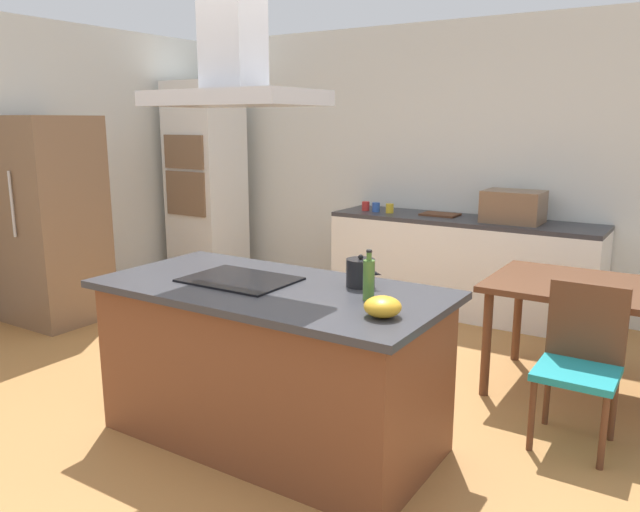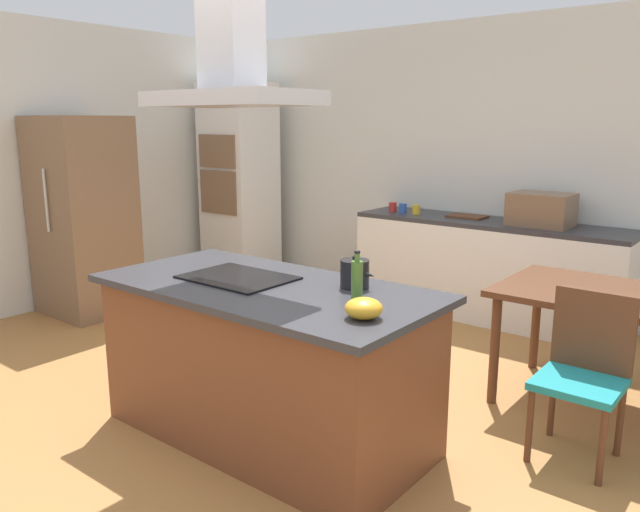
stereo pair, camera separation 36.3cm
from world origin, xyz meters
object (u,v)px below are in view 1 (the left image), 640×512
object	(u,v)px
mixing_bowl	(383,307)
olive_oil_bottle	(369,279)
refrigerator	(50,220)
coffee_mug_red	(366,206)
coffee_mug_blue	(376,207)
chair_facing_island	(581,354)
cutting_board	(440,214)
countertop_microwave	(513,207)
wall_oven_stack	(206,182)
dining_table	(603,299)
tea_kettle	(361,273)
range_hood	(233,56)
cooktop	(240,280)
coffee_mug_yellow	(390,208)

from	to	relation	value
mixing_bowl	olive_oil_bottle	bearing A→B (deg)	131.63
olive_oil_bottle	refrigerator	distance (m)	3.62
coffee_mug_red	coffee_mug_blue	size ratio (longest dim) A/B	1.00
chair_facing_island	coffee_mug_blue	bearing A→B (deg)	140.15
cutting_board	chair_facing_island	distance (m)	2.63
countertop_microwave	cutting_board	xyz separation A→B (m)	(-0.70, 0.05, -0.13)
olive_oil_bottle	chair_facing_island	xyz separation A→B (m)	(0.87, 0.87, -0.50)
coffee_mug_red	chair_facing_island	size ratio (longest dim) A/B	0.10
countertop_microwave	chair_facing_island	world-z (taller)	countertop_microwave
wall_oven_stack	mixing_bowl	bearing A→B (deg)	-37.46
chair_facing_island	countertop_microwave	bearing A→B (deg)	115.97
countertop_microwave	cutting_board	world-z (taller)	countertop_microwave
olive_oil_bottle	dining_table	distance (m)	1.80
dining_table	coffee_mug_red	bearing A→B (deg)	152.45
tea_kettle	chair_facing_island	distance (m)	1.31
olive_oil_bottle	range_hood	size ratio (longest dim) A/B	0.28
olive_oil_bottle	countertop_microwave	size ratio (longest dim) A/B	0.51
coffee_mug_blue	cooktop	bearing A→B (deg)	-77.79
countertop_microwave	refrigerator	world-z (taller)	refrigerator
wall_oven_stack	chair_facing_island	xyz separation A→B (m)	(4.35, -1.73, -0.59)
mixing_bowl	coffee_mug_blue	distance (m)	3.37
cooktop	coffee_mug_yellow	distance (m)	2.86
refrigerator	countertop_microwave	bearing A→B (deg)	31.91
cutting_board	refrigerator	xyz separation A→B (m)	(-2.78, -2.22, 0.00)
coffee_mug_blue	coffee_mug_yellow	distance (m)	0.15
coffee_mug_red	range_hood	size ratio (longest dim) A/B	0.10
countertop_microwave	coffee_mug_yellow	distance (m)	1.18
cooktop	range_hood	bearing A→B (deg)	0.00
cutting_board	mixing_bowl	bearing A→B (deg)	-72.76
countertop_microwave	coffee_mug_blue	distance (m)	1.32
cooktop	chair_facing_island	xyz separation A→B (m)	(1.66, 0.92, -0.40)
wall_oven_stack	range_hood	size ratio (longest dim) A/B	2.44
olive_oil_bottle	wall_oven_stack	distance (m)	4.34
cutting_board	wall_oven_stack	distance (m)	2.72
cutting_board	dining_table	xyz separation A→B (m)	(1.65, -1.35, -0.24)
coffee_mug_yellow	range_hood	bearing A→B (deg)	-80.72
tea_kettle	wall_oven_stack	xyz separation A→B (m)	(-3.32, 2.39, 0.13)
dining_table	countertop_microwave	bearing A→B (deg)	126.40
countertop_microwave	range_hood	size ratio (longest dim) A/B	0.56
cooktop	coffee_mug_yellow	size ratio (longest dim) A/B	6.67
refrigerator	coffee_mug_blue	bearing A→B (deg)	44.27
tea_kettle	wall_oven_stack	size ratio (longest dim) A/B	0.09
dining_table	cutting_board	bearing A→B (deg)	140.82
cooktop	countertop_microwave	world-z (taller)	countertop_microwave
countertop_microwave	coffee_mug_red	bearing A→B (deg)	-178.31
countertop_microwave	olive_oil_bottle	bearing A→B (deg)	-88.38
cooktop	olive_oil_bottle	size ratio (longest dim) A/B	2.35
countertop_microwave	dining_table	size ratio (longest dim) A/B	0.36
cutting_board	dining_table	world-z (taller)	cutting_board
countertop_microwave	dining_table	bearing A→B (deg)	-53.60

